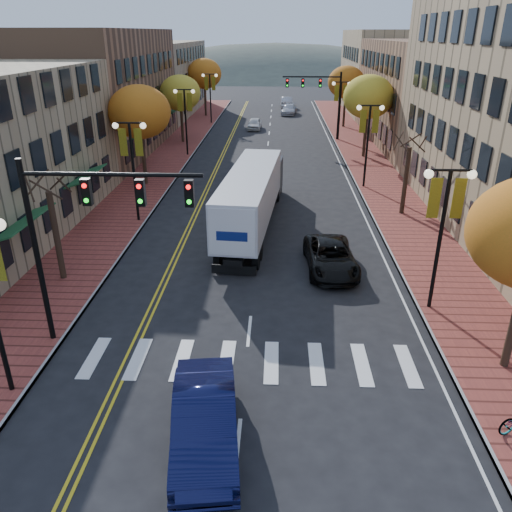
# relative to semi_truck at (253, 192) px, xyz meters

# --- Properties ---
(ground) EXTENTS (200.00, 200.00, 0.00)m
(ground) POSITION_rel_semi_truck_xyz_m (0.40, -15.58, -2.13)
(ground) COLOR black
(ground) RESTS_ON ground
(sidewalk_left) EXTENTS (4.00, 85.00, 0.15)m
(sidewalk_left) POSITION_rel_semi_truck_xyz_m (-8.60, 16.92, -2.05)
(sidewalk_left) COLOR brown
(sidewalk_left) RESTS_ON ground
(sidewalk_right) EXTENTS (4.00, 85.00, 0.15)m
(sidewalk_right) POSITION_rel_semi_truck_xyz_m (9.40, 16.92, -2.05)
(sidewalk_right) COLOR brown
(sidewalk_right) RESTS_ON ground
(building_left_mid) EXTENTS (12.00, 24.00, 11.00)m
(building_left_mid) POSITION_rel_semi_truck_xyz_m (-16.60, 20.42, 3.37)
(building_left_mid) COLOR brown
(building_left_mid) RESTS_ON ground
(building_left_far) EXTENTS (12.00, 26.00, 9.50)m
(building_left_far) POSITION_rel_semi_truck_xyz_m (-16.60, 45.42, 2.62)
(building_left_far) COLOR #9E8966
(building_left_far) RESTS_ON ground
(building_right_mid) EXTENTS (15.00, 24.00, 10.00)m
(building_right_mid) POSITION_rel_semi_truck_xyz_m (18.90, 26.42, 2.87)
(building_right_mid) COLOR brown
(building_right_mid) RESTS_ON ground
(building_right_far) EXTENTS (15.00, 20.00, 11.00)m
(building_right_far) POSITION_rel_semi_truck_xyz_m (18.90, 48.42, 3.37)
(building_right_far) COLOR #9E8966
(building_right_far) RESTS_ON ground
(tree_left_a) EXTENTS (0.28, 0.28, 4.20)m
(tree_left_a) POSITION_rel_semi_truck_xyz_m (-8.60, -7.58, 0.12)
(tree_left_a) COLOR #382619
(tree_left_a) RESTS_ON sidewalk_left
(tree_left_b) EXTENTS (4.48, 4.48, 7.21)m
(tree_left_b) POSITION_rel_semi_truck_xyz_m (-8.60, 8.42, 3.32)
(tree_left_b) COLOR #382619
(tree_left_b) RESTS_ON sidewalk_left
(tree_left_c) EXTENTS (4.16, 4.16, 6.69)m
(tree_left_c) POSITION_rel_semi_truck_xyz_m (-8.60, 24.42, 2.93)
(tree_left_c) COLOR #382619
(tree_left_c) RESTS_ON sidewalk_left
(tree_left_d) EXTENTS (4.61, 4.61, 7.42)m
(tree_left_d) POSITION_rel_semi_truck_xyz_m (-8.60, 42.42, 3.48)
(tree_left_d) COLOR #382619
(tree_left_d) RESTS_ON sidewalk_left
(tree_right_b) EXTENTS (0.28, 0.28, 4.20)m
(tree_right_b) POSITION_rel_semi_truck_xyz_m (9.40, 2.42, 0.12)
(tree_right_b) COLOR #382619
(tree_right_b) RESTS_ON sidewalk_right
(tree_right_c) EXTENTS (4.48, 4.48, 7.21)m
(tree_right_c) POSITION_rel_semi_truck_xyz_m (9.40, 18.42, 3.32)
(tree_right_c) COLOR #382619
(tree_right_c) RESTS_ON sidewalk_right
(tree_right_d) EXTENTS (4.35, 4.35, 7.00)m
(tree_right_d) POSITION_rel_semi_truck_xyz_m (9.40, 34.42, 3.16)
(tree_right_d) COLOR #382619
(tree_right_d) RESTS_ON sidewalk_right
(lamp_left_b) EXTENTS (1.96, 0.36, 6.05)m
(lamp_left_b) POSITION_rel_semi_truck_xyz_m (-7.10, 0.42, 2.17)
(lamp_left_b) COLOR black
(lamp_left_b) RESTS_ON ground
(lamp_left_c) EXTENTS (1.96, 0.36, 6.05)m
(lamp_left_c) POSITION_rel_semi_truck_xyz_m (-7.10, 18.42, 2.17)
(lamp_left_c) COLOR black
(lamp_left_c) RESTS_ON ground
(lamp_left_d) EXTENTS (1.96, 0.36, 6.05)m
(lamp_left_d) POSITION_rel_semi_truck_xyz_m (-7.10, 36.42, 2.17)
(lamp_left_d) COLOR black
(lamp_left_d) RESTS_ON ground
(lamp_right_a) EXTENTS (1.96, 0.36, 6.05)m
(lamp_right_a) POSITION_rel_semi_truck_xyz_m (7.90, -9.58, 2.17)
(lamp_right_a) COLOR black
(lamp_right_a) RESTS_ON ground
(lamp_right_b) EXTENTS (1.96, 0.36, 6.05)m
(lamp_right_b) POSITION_rel_semi_truck_xyz_m (7.90, 8.42, 2.17)
(lamp_right_b) COLOR black
(lamp_right_b) RESTS_ON ground
(lamp_right_c) EXTENTS (1.96, 0.36, 6.05)m
(lamp_right_c) POSITION_rel_semi_truck_xyz_m (7.90, 26.42, 2.17)
(lamp_right_c) COLOR black
(lamp_right_c) RESTS_ON ground
(traffic_mast_near) EXTENTS (6.10, 0.35, 7.00)m
(traffic_mast_near) POSITION_rel_semi_truck_xyz_m (-5.08, -12.58, 2.80)
(traffic_mast_near) COLOR black
(traffic_mast_near) RESTS_ON ground
(traffic_mast_far) EXTENTS (6.10, 0.34, 7.00)m
(traffic_mast_far) POSITION_rel_semi_truck_xyz_m (5.87, 26.42, 2.80)
(traffic_mast_far) COLOR black
(traffic_mast_far) RESTS_ON ground
(semi_truck) EXTENTS (3.61, 14.69, 3.64)m
(semi_truck) POSITION_rel_semi_truck_xyz_m (0.00, 0.00, 0.00)
(semi_truck) COLOR black
(semi_truck) RESTS_ON ground
(navy_sedan) EXTENTS (2.37, 5.19, 1.65)m
(navy_sedan) POSITION_rel_semi_truck_xyz_m (-0.52, -17.48, -1.30)
(navy_sedan) COLOR #0D1034
(navy_sedan) RESTS_ON ground
(black_suv) EXTENTS (2.56, 5.12, 1.39)m
(black_suv) POSITION_rel_semi_truck_xyz_m (4.07, -5.90, -1.43)
(black_suv) COLOR black
(black_suv) RESTS_ON ground
(car_far_white) EXTENTS (1.75, 3.92, 1.31)m
(car_far_white) POSITION_rel_semi_truck_xyz_m (-1.42, 32.74, -1.47)
(car_far_white) COLOR silver
(car_far_white) RESTS_ON ground
(car_far_silver) EXTENTS (2.56, 5.00, 1.39)m
(car_far_silver) POSITION_rel_semi_truck_xyz_m (2.95, 44.92, -1.43)
(car_far_silver) COLOR #AEAEB6
(car_far_silver) RESTS_ON ground
(car_far_oncoming) EXTENTS (1.88, 4.90, 1.59)m
(car_far_oncoming) POSITION_rel_semi_truck_xyz_m (2.64, 52.12, -1.33)
(car_far_oncoming) COLOR #A6A5AC
(car_far_oncoming) RESTS_ON ground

